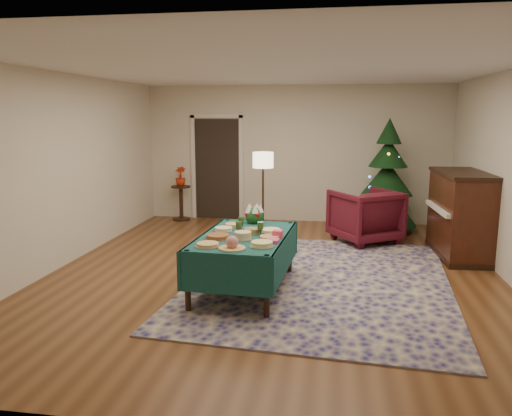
% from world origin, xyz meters
% --- Properties ---
extents(room_shell, '(7.00, 7.00, 7.00)m').
position_xyz_m(room_shell, '(0.00, 0.00, 1.35)').
color(room_shell, '#593319').
rests_on(room_shell, ground).
extents(doorway, '(1.08, 0.04, 2.16)m').
position_xyz_m(doorway, '(-1.60, 3.48, 1.10)').
color(doorway, black).
rests_on(doorway, ground).
extents(rug, '(3.55, 4.46, 0.02)m').
position_xyz_m(rug, '(0.64, -0.25, 0.01)').
color(rug, '#191655').
rests_on(rug, ground).
extents(buffet_table, '(1.15, 1.85, 0.69)m').
position_xyz_m(buffet_table, '(-0.27, -0.72, 0.56)').
color(buffet_table, black).
rests_on(buffet_table, ground).
extents(platter_0, '(0.28, 0.28, 0.04)m').
position_xyz_m(platter_0, '(-0.57, -1.32, 0.71)').
color(platter_0, silver).
rests_on(platter_0, buffet_table).
extents(platter_1, '(0.30, 0.30, 0.15)m').
position_xyz_m(platter_1, '(-0.29, -1.39, 0.75)').
color(platter_1, silver).
rests_on(platter_1, buffet_table).
extents(platter_2, '(0.28, 0.28, 0.06)m').
position_xyz_m(platter_2, '(0.01, -1.23, 0.72)').
color(platter_2, silver).
rests_on(platter_2, buffet_table).
extents(platter_3, '(0.31, 0.31, 0.05)m').
position_xyz_m(platter_3, '(-0.55, -0.95, 0.72)').
color(platter_3, silver).
rests_on(platter_3, buffet_table).
extents(platter_4, '(0.23, 0.23, 0.09)m').
position_xyz_m(platter_4, '(-0.25, -0.95, 0.74)').
color(platter_4, silver).
rests_on(platter_4, buffet_table).
extents(platter_5, '(0.27, 0.27, 0.04)m').
position_xyz_m(platter_5, '(0.05, -0.88, 0.71)').
color(platter_5, silver).
rests_on(platter_5, buffet_table).
extents(platter_6, '(0.25, 0.25, 0.05)m').
position_xyz_m(platter_6, '(-0.56, -0.56, 0.72)').
color(platter_6, silver).
rests_on(platter_6, buffet_table).
extents(platter_7, '(0.23, 0.23, 0.07)m').
position_xyz_m(platter_7, '(-0.20, -0.64, 0.73)').
color(platter_7, silver).
rests_on(platter_7, buffet_table).
extents(platter_8, '(0.28, 0.28, 0.04)m').
position_xyz_m(platter_8, '(0.02, -0.52, 0.71)').
color(platter_8, silver).
rests_on(platter_8, buffet_table).
extents(platter_9, '(0.24, 0.24, 0.04)m').
position_xyz_m(platter_9, '(-0.50, -0.28, 0.71)').
color(platter_9, silver).
rests_on(platter_9, buffet_table).
extents(goblet_0, '(0.07, 0.07, 0.16)m').
position_xyz_m(goblet_0, '(-0.36, -0.45, 0.78)').
color(goblet_0, '#2D471E').
rests_on(goblet_0, buffet_table).
extents(goblet_1, '(0.07, 0.07, 0.16)m').
position_xyz_m(goblet_1, '(-0.08, -0.71, 0.78)').
color(goblet_1, '#2D471E').
rests_on(goblet_1, buffet_table).
extents(goblet_2, '(0.07, 0.07, 0.16)m').
position_xyz_m(goblet_2, '(-0.34, -0.73, 0.78)').
color(goblet_2, '#2D471E').
rests_on(goblet_2, buffet_table).
extents(napkin_stack, '(0.15, 0.15, 0.04)m').
position_xyz_m(napkin_stack, '(0.11, -1.03, 0.71)').
color(napkin_stack, '#F2437E').
rests_on(napkin_stack, buffet_table).
extents(gift_box, '(0.12, 0.12, 0.09)m').
position_xyz_m(gift_box, '(0.14, -0.81, 0.74)').
color(gift_box, '#F9456F').
rests_on(gift_box, buffet_table).
extents(centerpiece, '(0.25, 0.25, 0.29)m').
position_xyz_m(centerpiece, '(-0.27, -0.03, 0.82)').
color(centerpiece, '#1E4C1E').
rests_on(centerpiece, buffet_table).
extents(armchair, '(1.29, 1.27, 0.99)m').
position_xyz_m(armchair, '(1.31, 1.93, 0.49)').
color(armchair, '#51111D').
rests_on(armchair, ground).
extents(floor_lamp, '(0.36, 0.36, 1.49)m').
position_xyz_m(floor_lamp, '(-0.45, 2.08, 1.26)').
color(floor_lamp, '#A57F3F').
rests_on(floor_lamp, ground).
extents(side_table, '(0.39, 0.39, 0.70)m').
position_xyz_m(side_table, '(-2.30, 3.20, 0.34)').
color(side_table, black).
rests_on(side_table, ground).
extents(potted_plant, '(0.22, 0.39, 0.22)m').
position_xyz_m(potted_plant, '(-2.30, 3.20, 0.81)').
color(potted_plant, '#B0260C').
rests_on(potted_plant, side_table).
extents(christmas_tree, '(1.22, 1.22, 2.07)m').
position_xyz_m(christmas_tree, '(1.74, 2.90, 0.93)').
color(christmas_tree, black).
rests_on(christmas_tree, ground).
extents(piano, '(0.77, 1.52, 1.29)m').
position_xyz_m(piano, '(2.67, 1.28, 0.63)').
color(piano, black).
rests_on(piano, ground).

